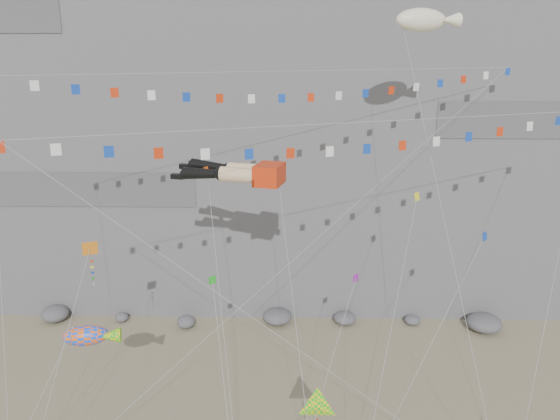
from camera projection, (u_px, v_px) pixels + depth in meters
name	position (u px, v px, depth m)	size (l,w,h in m)	color
cliff	(281.00, 34.00, 56.07)	(80.00, 28.00, 50.00)	slate
talus_boulders	(277.00, 317.00, 48.62)	(60.00, 3.00, 1.20)	slate
legs_kite	(239.00, 173.00, 33.84)	(9.38, 15.34, 20.86)	red
flag_banner_upper	(296.00, 71.00, 34.45)	(31.83, 19.75, 29.61)	red
flag_banner_lower	(350.00, 123.00, 28.98)	(31.39, 12.42, 22.48)	red
harlequin_kite	(90.00, 249.00, 31.11)	(3.65, 7.69, 14.51)	red
fish_windsock	(86.00, 336.00, 31.65)	(6.19, 5.78, 9.83)	#FF5D0D
delta_kite	(317.00, 408.00, 28.40)	(2.84, 6.93, 8.84)	yellow
blimp_windsock	(421.00, 21.00, 34.12)	(5.95, 13.58, 28.17)	#F4F0C9
small_kite_a	(208.00, 175.00, 34.51)	(3.70, 12.60, 20.23)	#F95115
small_kite_b	(355.00, 282.00, 33.45)	(5.12, 10.13, 14.47)	purple
small_kite_c	(213.00, 285.00, 30.78)	(2.73, 8.33, 13.56)	#19A21D
small_kite_d	(416.00, 202.00, 34.15)	(6.10, 14.45, 20.78)	#FFF115
small_kite_e	(482.00, 241.00, 32.58)	(9.84, 9.88, 18.19)	#133CA9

